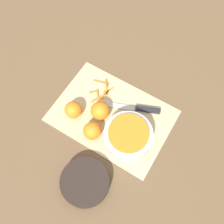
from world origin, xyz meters
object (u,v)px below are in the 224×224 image
Objects in this scene: bowl_speckled at (128,136)px; orange_right at (100,111)px; orange_left at (73,110)px; bowl_dark at (85,182)px; orange_back at (92,131)px; knife at (142,109)px.

orange_right is (0.15, -0.04, -0.00)m from bowl_speckled.
orange_right reaches higher than orange_left.
orange_left is (0.24, 0.02, -0.01)m from bowl_speckled.
bowl_dark is 0.19m from orange_back.
bowl_dark is 2.34× the size of orange_right.
bowl_speckled reaches higher than orange_back.
orange_right is at bearing -13.75° from bowl_speckled.
orange_right is (0.10, -0.26, 0.02)m from bowl_dark.
bowl_speckled is at bearing 72.61° from knife.
knife is 3.06× the size of orange_back.
knife is 3.10× the size of orange_left.
knife is at bearing -95.47° from bowl_dark.
orange_right is (-0.10, -0.05, 0.00)m from orange_left.
knife is at bearing -145.23° from orange_left.
orange_back is at bearing -64.90° from bowl_dark.
orange_back is (-0.02, 0.09, -0.00)m from orange_right.
orange_back is (-0.11, 0.04, 0.00)m from orange_left.
bowl_speckled is at bearing -176.39° from orange_left.
orange_back is (0.13, 0.05, -0.00)m from bowl_speckled.
bowl_dark is 0.83× the size of knife.
knife is at bearing -85.17° from bowl_speckled.
knife is at bearing -141.28° from orange_right.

